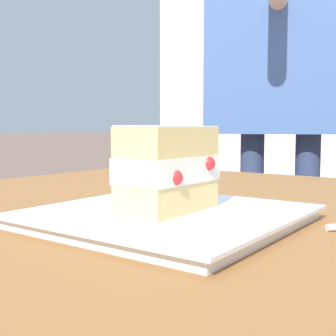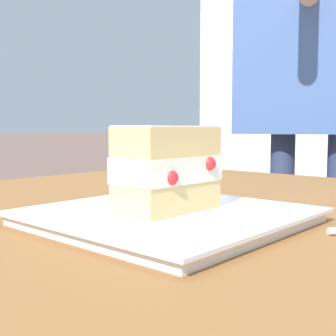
{
  "view_description": "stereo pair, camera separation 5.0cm",
  "coord_description": "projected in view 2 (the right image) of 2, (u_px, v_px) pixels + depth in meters",
  "views": [
    {
      "loc": [
        0.37,
        0.36,
        0.82
      ],
      "look_at": [
        -0.03,
        0.07,
        0.78
      ],
      "focal_mm": 47.37,
      "sensor_mm": 36.0,
      "label": 1
    },
    {
      "loc": [
        0.34,
        0.4,
        0.82
      ],
      "look_at": [
        -0.03,
        0.07,
        0.78
      ],
      "focal_mm": 47.37,
      "sensor_mm": 36.0,
      "label": 2
    }
  ],
  "objects": [
    {
      "name": "dessert_plate",
      "position": [
        168.0,
        216.0,
        0.51
      ],
      "size": [
        0.28,
        0.28,
        0.02
      ],
      "color": "white",
      "rests_on": "patio_table"
    },
    {
      "name": "cake_slice",
      "position": [
        168.0,
        169.0,
        0.5
      ],
      "size": [
        0.12,
        0.08,
        0.1
      ],
      "color": "#E0C17A",
      "rests_on": "dessert_plate"
    },
    {
      "name": "diner_person",
      "position": [
        314.0,
        45.0,
        1.3
      ],
      "size": [
        0.6,
        0.47,
        1.6
      ],
      "color": "navy",
      "rests_on": "ground"
    },
    {
      "name": "patio_table",
      "position": [
        110.0,
        297.0,
        0.54
      ],
      "size": [
        1.27,
        0.97,
        0.71
      ],
      "color": "brown",
      "rests_on": "ground"
    }
  ]
}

